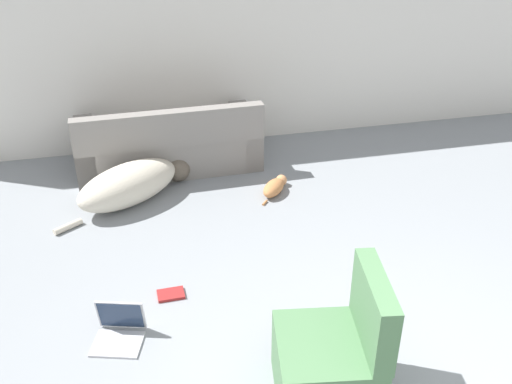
{
  "coord_description": "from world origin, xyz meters",
  "views": [
    {
      "loc": [
        -1.39,
        -1.83,
        2.84
      ],
      "look_at": [
        -0.4,
        2.32,
        0.46
      ],
      "focal_mm": 40.0,
      "sensor_mm": 36.0,
      "label": 1
    }
  ],
  "objects_px": {
    "cat": "(275,187)",
    "side_chair": "(333,359)",
    "book_red": "(171,294)",
    "couch": "(169,146)",
    "laptop_open": "(119,327)",
    "dog": "(132,183)"
  },
  "relations": [
    {
      "from": "couch",
      "to": "cat",
      "type": "xyz_separation_m",
      "value": [
        0.98,
        -0.84,
        -0.18
      ]
    },
    {
      "from": "couch",
      "to": "side_chair",
      "type": "distance_m",
      "value": 3.48
    },
    {
      "from": "side_chair",
      "to": "dog",
      "type": "bearing_deg",
      "value": -149.3
    },
    {
      "from": "couch",
      "to": "dog",
      "type": "distance_m",
      "value": 0.8
    },
    {
      "from": "dog",
      "to": "couch",
      "type": "bearing_deg",
      "value": 23.39
    },
    {
      "from": "dog",
      "to": "laptop_open",
      "type": "relative_size",
      "value": 3.43
    },
    {
      "from": "book_red",
      "to": "cat",
      "type": "bearing_deg",
      "value": 49.19
    },
    {
      "from": "couch",
      "to": "laptop_open",
      "type": "relative_size",
      "value": 4.81
    },
    {
      "from": "cat",
      "to": "side_chair",
      "type": "height_order",
      "value": "side_chair"
    },
    {
      "from": "couch",
      "to": "cat",
      "type": "height_order",
      "value": "couch"
    },
    {
      "from": "dog",
      "to": "laptop_open",
      "type": "distance_m",
      "value": 1.94
    },
    {
      "from": "couch",
      "to": "laptop_open",
      "type": "distance_m",
      "value": 2.68
    },
    {
      "from": "book_red",
      "to": "dog",
      "type": "bearing_deg",
      "value": 97.49
    },
    {
      "from": "cat",
      "to": "book_red",
      "type": "xyz_separation_m",
      "value": [
        -1.2,
        -1.39,
        -0.06
      ]
    },
    {
      "from": "couch",
      "to": "dog",
      "type": "xyz_separation_m",
      "value": [
        -0.43,
        -0.67,
        -0.06
      ]
    },
    {
      "from": "cat",
      "to": "book_red",
      "type": "bearing_deg",
      "value": 177.19
    },
    {
      "from": "dog",
      "to": "cat",
      "type": "distance_m",
      "value": 1.43
    },
    {
      "from": "dog",
      "to": "cat",
      "type": "bearing_deg",
      "value": -40.76
    },
    {
      "from": "cat",
      "to": "book_red",
      "type": "distance_m",
      "value": 1.84
    },
    {
      "from": "couch",
      "to": "book_red",
      "type": "relative_size",
      "value": 9.45
    },
    {
      "from": "cat",
      "to": "book_red",
      "type": "relative_size",
      "value": 2.2
    },
    {
      "from": "book_red",
      "to": "side_chair",
      "type": "bearing_deg",
      "value": -53.66
    }
  ]
}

